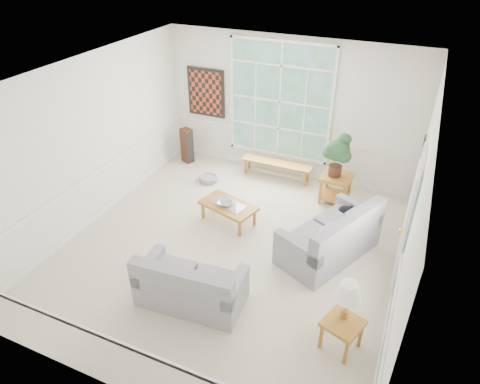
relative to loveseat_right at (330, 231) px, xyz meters
name	(u,v)px	position (x,y,z in m)	size (l,w,h in m)	color
floor	(230,247)	(-1.59, -0.52, -0.48)	(5.50, 6.00, 0.01)	beige
ceiling	(228,78)	(-1.59, -0.52, 2.53)	(5.50, 6.00, 0.02)	white
wall_back	(289,109)	(-1.59, 2.48, 1.03)	(5.50, 0.02, 3.00)	silver
wall_front	(105,304)	(-1.59, -3.52, 1.03)	(5.50, 0.02, 3.00)	silver
wall_left	(90,142)	(-4.34, -0.52, 1.03)	(0.02, 6.00, 3.00)	silver
wall_right	(414,213)	(1.16, -0.52, 1.03)	(0.02, 6.00, 3.00)	silver
window_back	(280,101)	(-1.79, 2.44, 1.18)	(2.30, 0.08, 2.40)	white
entry_door	(408,216)	(1.12, 0.08, 0.58)	(0.08, 0.90, 2.10)	white
door_sidelight	(405,234)	(1.12, -0.55, 0.68)	(0.08, 0.26, 1.90)	white
wall_art	(206,93)	(-3.54, 2.43, 1.13)	(0.90, 0.06, 1.10)	#592217
wall_frame_near	(421,155)	(1.12, 1.23, 1.08)	(0.04, 0.26, 0.32)	black
wall_frame_far	(423,145)	(1.12, 1.63, 1.08)	(0.04, 0.26, 0.32)	black
loveseat_right	(330,231)	(0.00, 0.00, 0.00)	(0.91, 1.75, 0.95)	gray
loveseat_front	(191,279)	(-1.58, -1.88, -0.06)	(1.54, 0.80, 0.83)	gray
coffee_table	(228,213)	(-1.94, 0.17, -0.28)	(1.04, 0.57, 0.39)	#9C6421
pewter_bowl	(225,203)	(-1.99, 0.13, -0.05)	(0.33, 0.33, 0.08)	#A0A0A5
window_bench	(276,170)	(-1.68, 2.13, -0.29)	(1.56, 0.30, 0.36)	#9C6421
end_table	(335,188)	(-0.28, 1.70, -0.18)	(0.58, 0.58, 0.58)	#9C6421
houseplant	(337,155)	(-0.33, 1.70, 0.55)	(0.52, 0.52, 0.89)	#244928
side_table	(341,334)	(0.62, -1.82, -0.24)	(0.46, 0.46, 0.47)	#9C6421
table_lamp	(347,301)	(0.61, -1.74, 0.29)	(0.34, 0.34, 0.59)	silver
pet_bed	(208,179)	(-2.99, 1.36, -0.41)	(0.43, 0.43, 0.13)	gray
floor_speaker	(187,145)	(-3.87, 2.00, -0.06)	(0.26, 0.20, 0.83)	#3B1E13
cat	(348,210)	(0.16, 0.61, 0.09)	(0.32, 0.23, 0.15)	black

